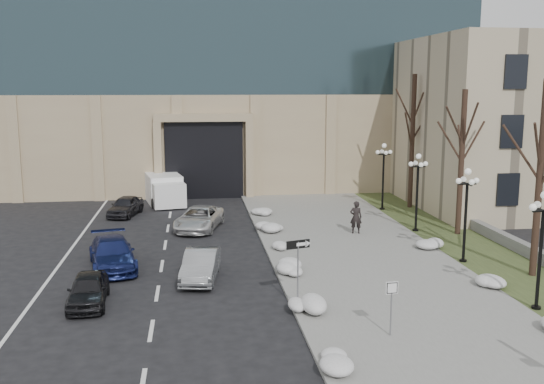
{
  "coord_description": "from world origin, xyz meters",
  "views": [
    {
      "loc": [
        -4.88,
        -14.96,
        8.68
      ],
      "look_at": [
        -1.02,
        14.29,
        3.5
      ],
      "focal_mm": 40.0,
      "sensor_mm": 36.0,
      "label": 1
    }
  ],
  "objects_px": {
    "lamppost_d": "(383,167)",
    "lamppost_c": "(418,182)",
    "car_b": "(201,265)",
    "lamppost_a": "(542,235)",
    "pedestrian": "(356,217)",
    "car_d": "(199,218)",
    "car_e": "(125,206)",
    "lamppost_b": "(466,203)",
    "box_truck": "(163,188)",
    "one_way_sign": "(302,252)",
    "car_a": "(88,290)",
    "keep_sign": "(392,297)",
    "car_c": "(112,254)"
  },
  "relations": [
    {
      "from": "car_d",
      "to": "lamppost_d",
      "type": "bearing_deg",
      "value": 32.1
    },
    {
      "from": "car_e",
      "to": "keep_sign",
      "type": "distance_m",
      "value": 24.71
    },
    {
      "from": "lamppost_b",
      "to": "lamppost_c",
      "type": "xyz_separation_m",
      "value": [
        0.0,
        6.5,
        0.0
      ]
    },
    {
      "from": "car_d",
      "to": "car_b",
      "type": "bearing_deg",
      "value": -75.45
    },
    {
      "from": "pedestrian",
      "to": "one_way_sign",
      "type": "height_order",
      "value": "one_way_sign"
    },
    {
      "from": "car_d",
      "to": "box_truck",
      "type": "height_order",
      "value": "box_truck"
    },
    {
      "from": "car_a",
      "to": "car_c",
      "type": "xyz_separation_m",
      "value": [
        0.34,
        4.94,
        0.09
      ]
    },
    {
      "from": "car_a",
      "to": "keep_sign",
      "type": "height_order",
      "value": "keep_sign"
    },
    {
      "from": "car_b",
      "to": "lamppost_c",
      "type": "distance_m",
      "value": 15.06
    },
    {
      "from": "car_e",
      "to": "box_truck",
      "type": "distance_m",
      "value": 5.2
    },
    {
      "from": "car_d",
      "to": "lamppost_a",
      "type": "xyz_separation_m",
      "value": [
        12.88,
        -15.5,
        2.38
      ]
    },
    {
      "from": "car_b",
      "to": "lamppost_d",
      "type": "height_order",
      "value": "lamppost_d"
    },
    {
      "from": "car_d",
      "to": "lamppost_c",
      "type": "height_order",
      "value": "lamppost_c"
    },
    {
      "from": "one_way_sign",
      "to": "lamppost_a",
      "type": "bearing_deg",
      "value": -26.14
    },
    {
      "from": "lamppost_c",
      "to": "car_d",
      "type": "bearing_deg",
      "value": 169.0
    },
    {
      "from": "car_d",
      "to": "car_e",
      "type": "height_order",
      "value": "car_d"
    },
    {
      "from": "car_d",
      "to": "one_way_sign",
      "type": "distance_m",
      "value": 14.6
    },
    {
      "from": "car_d",
      "to": "lamppost_b",
      "type": "distance_m",
      "value": 15.89
    },
    {
      "from": "box_truck",
      "to": "lamppost_c",
      "type": "distance_m",
      "value": 19.55
    },
    {
      "from": "lamppost_a",
      "to": "lamppost_c",
      "type": "bearing_deg",
      "value": 90.0
    },
    {
      "from": "lamppost_d",
      "to": "car_b",
      "type": "bearing_deg",
      "value": -133.02
    },
    {
      "from": "car_e",
      "to": "lamppost_d",
      "type": "xyz_separation_m",
      "value": [
        17.77,
        -0.68,
        2.41
      ]
    },
    {
      "from": "car_a",
      "to": "lamppost_b",
      "type": "relative_size",
      "value": 0.77
    },
    {
      "from": "pedestrian",
      "to": "lamppost_b",
      "type": "relative_size",
      "value": 0.41
    },
    {
      "from": "car_e",
      "to": "lamppost_d",
      "type": "bearing_deg",
      "value": 11.9
    },
    {
      "from": "lamppost_b",
      "to": "lamppost_d",
      "type": "height_order",
      "value": "same"
    },
    {
      "from": "car_b",
      "to": "pedestrian",
      "type": "relative_size",
      "value": 2.14
    },
    {
      "from": "one_way_sign",
      "to": "lamppost_a",
      "type": "xyz_separation_m",
      "value": [
        9.03,
        -1.51,
        0.77
      ]
    },
    {
      "from": "box_truck",
      "to": "lamppost_b",
      "type": "xyz_separation_m",
      "value": [
        15.44,
        -18.32,
        2.03
      ]
    },
    {
      "from": "car_a",
      "to": "car_c",
      "type": "relative_size",
      "value": 0.74
    },
    {
      "from": "pedestrian",
      "to": "lamppost_d",
      "type": "bearing_deg",
      "value": -107.73
    },
    {
      "from": "one_way_sign",
      "to": "car_c",
      "type": "bearing_deg",
      "value": 124.75
    },
    {
      "from": "lamppost_b",
      "to": "pedestrian",
      "type": "bearing_deg",
      "value": 120.81
    },
    {
      "from": "car_b",
      "to": "pedestrian",
      "type": "xyz_separation_m",
      "value": [
        9.17,
        7.15,
        0.4
      ]
    },
    {
      "from": "pedestrian",
      "to": "lamppost_d",
      "type": "height_order",
      "value": "lamppost_d"
    },
    {
      "from": "car_b",
      "to": "lamppost_a",
      "type": "xyz_separation_m",
      "value": [
        12.93,
        -5.65,
        2.39
      ]
    },
    {
      "from": "car_a",
      "to": "car_d",
      "type": "distance_m",
      "value": 13.29
    },
    {
      "from": "lamppost_b",
      "to": "car_b",
      "type": "bearing_deg",
      "value": -176.23
    },
    {
      "from": "box_truck",
      "to": "car_e",
      "type": "bearing_deg",
      "value": -127.94
    },
    {
      "from": "keep_sign",
      "to": "lamppost_a",
      "type": "relative_size",
      "value": 0.43
    },
    {
      "from": "box_truck",
      "to": "one_way_sign",
      "type": "xyz_separation_m",
      "value": [
        6.41,
        -23.31,
        1.26
      ]
    },
    {
      "from": "car_a",
      "to": "car_d",
      "type": "xyz_separation_m",
      "value": [
        4.59,
        12.48,
        0.06
      ]
    },
    {
      "from": "one_way_sign",
      "to": "keep_sign",
      "type": "height_order",
      "value": "one_way_sign"
    },
    {
      "from": "car_d",
      "to": "lamppost_c",
      "type": "distance_m",
      "value": 13.33
    },
    {
      "from": "car_d",
      "to": "lamppost_a",
      "type": "height_order",
      "value": "lamppost_a"
    },
    {
      "from": "lamppost_b",
      "to": "lamppost_d",
      "type": "bearing_deg",
      "value": 90.0
    },
    {
      "from": "pedestrian",
      "to": "lamppost_b",
      "type": "bearing_deg",
      "value": 132.38
    },
    {
      "from": "car_c",
      "to": "lamppost_c",
      "type": "height_order",
      "value": "lamppost_c"
    },
    {
      "from": "lamppost_a",
      "to": "car_c",
      "type": "bearing_deg",
      "value": 155.06
    },
    {
      "from": "lamppost_d",
      "to": "lamppost_c",
      "type": "bearing_deg",
      "value": -90.0
    }
  ]
}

